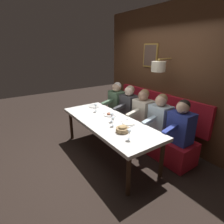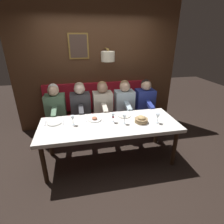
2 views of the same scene
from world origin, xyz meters
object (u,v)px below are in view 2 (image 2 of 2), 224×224
Objects in this scene: diner_nearest at (145,98)px; wine_glass_3 at (73,118)px; dining_table at (109,127)px; diner_far at (80,103)px; wine_glass_0 at (158,116)px; wine_glass_1 at (113,116)px; wine_glass_2 at (124,117)px; diner_near at (124,100)px; diner_farthest at (55,104)px; bread_bowl at (141,120)px; diner_middle at (103,101)px.

wine_glass_3 is at bearing 117.59° from diner_nearest.
diner_far reaches higher than dining_table.
wine_glass_0 is (-1.02, -1.24, 0.04)m from diner_far.
diner_nearest is 4.82× the size of wine_glass_1.
wine_glass_2 is at bearing -143.85° from diner_far.
diner_nearest reaches higher than wine_glass_3.
wine_glass_3 is (-0.81, 1.09, 0.04)m from diner_near.
diner_nearest is at bearing -9.69° from wine_glass_0.
diner_farthest is (0.88, 0.95, 0.14)m from dining_table.
diner_nearest reaches higher than wine_glass_0.
dining_table is 2.92× the size of diner_farthest.
bread_bowl is (-0.95, -1.48, -0.03)m from diner_farthest.
diner_nearest is 3.60× the size of bread_bowl.
wine_glass_1 is 1.00× the size of wine_glass_2.
diner_middle reaches higher than bread_bowl.
bread_bowl is (-0.01, -0.29, -0.07)m from wine_glass_2.
diner_far is at bearing 90.00° from diner_nearest.
dining_table is 14.10× the size of wine_glass_3.
diner_nearest is at bearing -37.72° from wine_glass_2.
diner_farthest is at bearing 50.23° from wine_glass_1.
wine_glass_3 is at bearing 169.63° from diner_far.
diner_farthest reaches higher than wine_glass_3.
diner_nearest is 1.00× the size of diner_farthest.
wine_glass_0 is at bearing -98.52° from wine_glass_2.
diner_near reaches higher than bread_bowl.
diner_middle is at bearing 37.15° from wine_glass_0.
diner_nearest reaches higher than wine_glass_1.
dining_table is at bearing 178.73° from diner_middle.
diner_near is at bearing -90.00° from diner_far.
wine_glass_1 is at bearing 61.69° from wine_glass_2.
diner_middle reaches higher than wine_glass_0.
wine_glass_1 is at bearing -176.57° from diner_middle.
diner_farthest reaches higher than dining_table.
diner_farthest is 4.82× the size of wine_glass_2.
dining_table is 0.20m from wine_glass_1.
wine_glass_1 is 0.19m from wine_glass_2.
dining_table is 10.51× the size of bread_bowl.
bread_bowl is at bearing 155.52° from diner_nearest.
wine_glass_0 is at bearing -120.41° from diner_farthest.
diner_farthest is (0.00, 1.44, 0.00)m from diner_near.
dining_table is 14.10× the size of wine_glass_0.
diner_nearest is at bearing -24.48° from bread_bowl.
wine_glass_3 is (-0.81, 1.56, 0.04)m from diner_nearest.
diner_farthest is 0.89m from wine_glass_3.
diner_nearest is 1.00× the size of diner_near.
diner_far is at bearing -10.37° from wine_glass_3.
wine_glass_1 is at bearing 153.26° from diner_near.
diner_nearest is 1.04m from wine_glass_0.
wine_glass_1 and wine_glass_3 have the same top height.
diner_middle is at bearing -36.92° from wine_glass_3.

